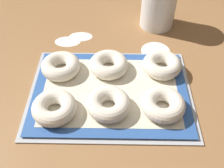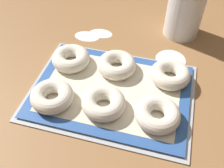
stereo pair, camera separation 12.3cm
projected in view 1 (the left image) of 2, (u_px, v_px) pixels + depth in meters
ground_plane at (116, 93)px, 0.75m from camera, size 2.80×2.80×0.00m
baking_tray at (112, 90)px, 0.75m from camera, size 0.46×0.34×0.01m
baking_mat at (112, 89)px, 0.75m from camera, size 0.44×0.31×0.00m
bagel_front_left at (56, 108)px, 0.68m from camera, size 0.12×0.12×0.04m
bagel_front_center at (110, 104)px, 0.68m from camera, size 0.12×0.12×0.04m
bagel_front_right at (165, 105)px, 0.68m from camera, size 0.12×0.12×0.04m
bagel_back_left at (62, 66)px, 0.78m from camera, size 0.12×0.12×0.04m
bagel_back_center at (110, 65)px, 0.79m from camera, size 0.12×0.12×0.04m
bagel_back_right at (163, 65)px, 0.79m from camera, size 0.12×0.12×0.04m
flour_canister at (160, 2)px, 0.91m from camera, size 0.13×0.13×0.18m
flour_patch_near at (157, 51)px, 0.88m from camera, size 0.10×0.10×0.00m
flour_patch_far at (82, 36)px, 0.93m from camera, size 0.08×0.05×0.00m
flour_patch_side at (69, 41)px, 0.91m from camera, size 0.09×0.06×0.00m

